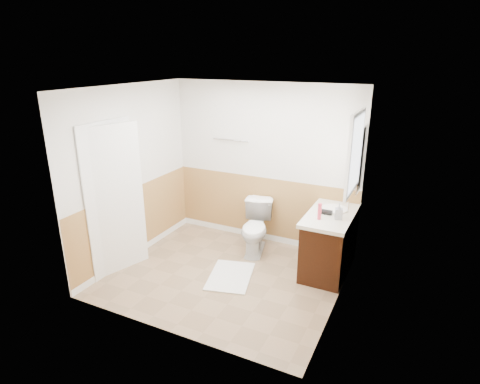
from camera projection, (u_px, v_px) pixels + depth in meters
The scene contains 32 objects.
floor at pixel (225, 275), 5.43m from camera, with size 3.00×3.00×0.00m, color #8C7051.
ceiling at pixel (223, 88), 4.61m from camera, with size 3.00×3.00×0.00m, color white.
wall_back at pixel (264, 165), 6.12m from camera, with size 3.00×3.00×0.00m, color silver.
wall_front at pixel (162, 227), 3.92m from camera, with size 3.00×3.00×0.00m, color silver.
wall_left at pixel (131, 174), 5.64m from camera, with size 3.00×3.00×0.00m, color silver.
wall_right at pixel (343, 208), 4.40m from camera, with size 3.00×3.00×0.00m, color silver.
wainscot_back at pixel (263, 210), 6.36m from camera, with size 3.00×3.00×0.00m, color #B38147.
wainscot_front at pixel (168, 292), 4.17m from camera, with size 3.00×3.00×0.00m, color #B38147.
wainscot_left at pixel (137, 223), 5.88m from camera, with size 2.60×2.60×0.00m, color #B38147.
wainscot_right at pixel (337, 267), 4.65m from camera, with size 2.60×2.60×0.00m, color #B38147.
toilet at pixel (256, 228), 5.99m from camera, with size 0.43×0.75×0.77m, color white.
bath_mat at pixel (230, 276), 5.39m from camera, with size 0.55×0.80×0.02m, color white.
vanity_cabinet at pixel (329, 243), 5.46m from camera, with size 0.55×1.10×0.80m, color black.
vanity_knob_left at pixel (307, 232), 5.45m from camera, with size 0.03×0.03×0.03m, color silver.
vanity_knob_right at pixel (311, 227), 5.62m from camera, with size 0.03×0.03×0.03m, color silver.
countertop at pixel (331, 215), 5.33m from camera, with size 0.60×1.15×0.05m, color beige.
sink_basin at pixel (334, 209), 5.44m from camera, with size 0.36×0.36×0.02m, color white.
faucet at pixel (348, 207), 5.35m from camera, with size 0.02×0.02×0.14m, color silver.
lotion_bottle at pixel (320, 211), 5.09m from camera, with size 0.05×0.05×0.22m, color #D2364E.
soap_dispenser at pixel (339, 211), 5.11m from camera, with size 0.09×0.10×0.21m, color #949AA7.
hair_dryer_body at pixel (327, 212), 5.26m from camera, with size 0.07×0.07×0.14m, color black.
hair_dryer_handle at pixel (324, 214), 5.28m from camera, with size 0.03×0.03×0.07m, color black.
mirror_panel at pixel (361, 159), 5.25m from camera, with size 0.02×0.35×0.90m, color silver.
window_frame at pixel (355, 153), 4.75m from camera, with size 0.04×0.80×1.00m, color white.
window_glass at pixel (356, 153), 4.74m from camera, with size 0.01×0.70×0.90m, color white.
door at pixel (116, 201), 5.29m from camera, with size 0.05×0.80×2.04m, color white.
door_frame at pixel (112, 199), 5.32m from camera, with size 0.02×0.92×2.10m, color white.
door_knob at pixel (137, 198), 5.57m from camera, with size 0.06×0.06×0.06m, color silver.
towel_bar at pixel (231, 140), 6.19m from camera, with size 0.02×0.02×0.62m, color silver.
tp_holder_bar at pixel (256, 199), 6.29m from camera, with size 0.02×0.02×0.14m, color silver.
tp_roll at pixel (256, 199), 6.29m from camera, with size 0.11×0.11×0.10m, color white.
tp_sheet at pixel (255, 205), 6.32m from camera, with size 0.10×0.01×0.16m, color white.
Camera 1 is at (2.26, -4.19, 2.87)m, focal length 29.67 mm.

